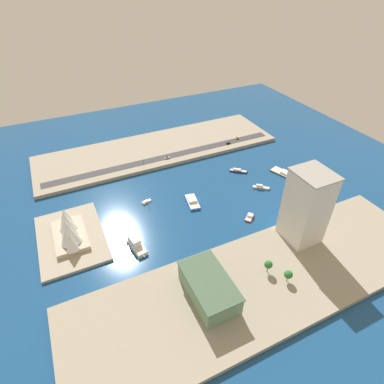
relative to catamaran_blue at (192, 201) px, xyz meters
name	(u,v)px	position (x,y,z in m)	size (l,w,h in m)	color
ground_plane	(197,199)	(2.61, -5.91, -1.45)	(440.00, 440.00, 0.00)	navy
quay_west	(264,280)	(-87.82, -5.91, 0.14)	(70.00, 240.00, 3.19)	#9E937F
quay_east	(158,148)	(93.04, -5.91, 0.14)	(70.00, 240.00, 3.19)	#9E937F
peninsula_point	(71,238)	(0.18, 93.91, -0.45)	(64.39, 43.61, 2.00)	#A89E89
road_strip	(166,157)	(71.34, -5.91, 1.81)	(9.33, 228.00, 0.15)	#38383D
catamaran_blue	(192,201)	(0.00, 0.00, 0.00)	(21.62, 11.45, 3.91)	blue
ferry_white_commuter	(136,244)	(-27.26, 55.17, 1.45)	(21.74, 10.10, 7.64)	silver
patrol_launch_navy	(238,171)	(23.01, -57.54, -0.29)	(12.18, 14.30, 3.10)	#1E284C
sailboat_small_white	(146,202)	(16.23, 33.25, -0.55)	(5.55, 9.28, 12.40)	white
tugboat_red	(250,217)	(-35.28, -31.05, -0.38)	(9.31, 10.10, 2.91)	red
barge_flat_brown	(287,174)	(-0.87, -94.23, -0.29)	(30.75, 18.86, 3.14)	brown
yacht_sleek_gray	(261,187)	(-7.36, -61.19, -0.20)	(11.08, 13.53, 3.73)	#999EA3
terminal_long_green	(209,288)	(-83.54, 29.59, 8.64)	(38.90, 22.19, 13.75)	slate
hotel_broad_white	(306,207)	(-67.89, -49.01, 27.76)	(24.62, 22.18, 51.99)	silver
van_white	(167,158)	(68.18, -5.86, 2.67)	(1.97, 4.79, 1.62)	black
suv_black	(228,143)	(68.38, -73.82, 2.69)	(1.76, 4.41, 1.65)	black
taxi_yellow_cab	(237,138)	(73.62, -87.61, 2.64)	(1.98, 4.71, 1.52)	black
traffic_light_waterfront	(143,162)	(65.17, 18.87, 6.08)	(0.36, 0.36, 6.50)	black
opera_landmark	(68,229)	(-0.98, 93.91, 8.81)	(39.85, 21.45, 20.99)	#BCAD93
park_tree_cluster	(279,270)	(-89.56, -14.18, 7.75)	(15.80, 11.63, 8.99)	brown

